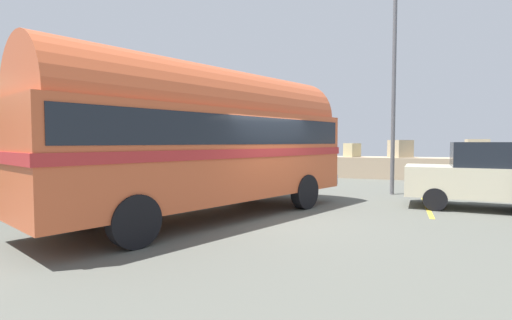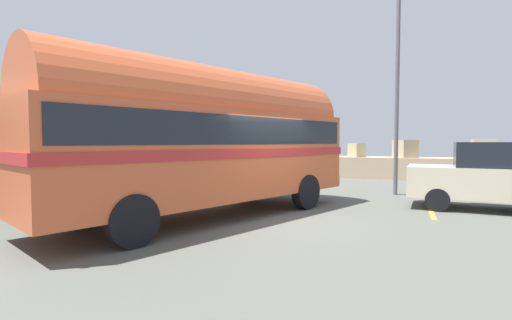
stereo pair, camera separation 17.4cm
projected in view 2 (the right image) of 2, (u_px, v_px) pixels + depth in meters
The scene contains 6 objects.
ground at pixel (272, 219), 9.07m from camera, with size 32.00×26.00×0.02m.
breakwater at pixel (347, 164), 19.94m from camera, with size 31.36×2.09×2.45m.
vintage_coach at pixel (207, 135), 9.13m from camera, with size 5.36×8.86×3.70m.
second_coach at pixel (58, 136), 11.24m from camera, with size 6.49×8.58×3.70m.
parked_car_nearest at pixel (493, 176), 10.09m from camera, with size 4.19×1.94×1.86m.
lamp_post at pixel (397, 79), 12.88m from camera, with size 0.44×1.04×7.30m.
Camera 2 is at (3.01, -8.48, 1.89)m, focal length 26.15 mm.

